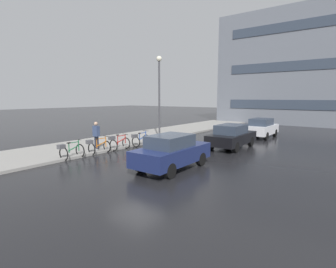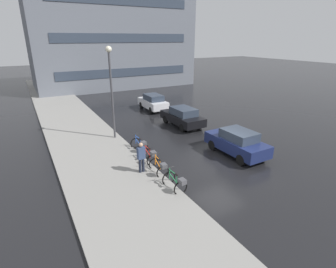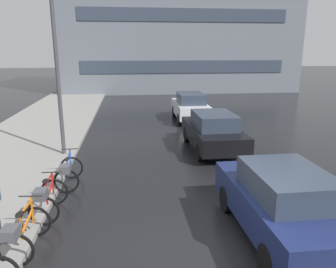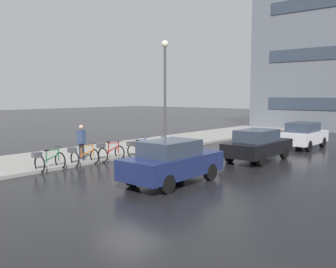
{
  "view_description": "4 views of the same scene",
  "coord_description": "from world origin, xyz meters",
  "px_view_note": "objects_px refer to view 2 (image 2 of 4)",
  "views": [
    {
      "loc": [
        8.59,
        -9.02,
        3.27
      ],
      "look_at": [
        -1.47,
        4.4,
        0.93
      ],
      "focal_mm": 28.0,
      "sensor_mm": 36.0,
      "label": 1
    },
    {
      "loc": [
        -9.3,
        -10.39,
        6.81
      ],
      "look_at": [
        -2.16,
        2.3,
        1.46
      ],
      "focal_mm": 28.0,
      "sensor_mm": 36.0,
      "label": 2
    },
    {
      "loc": [
        -1.52,
        -5.55,
        3.98
      ],
      "look_at": [
        -0.3,
        4.63,
        1.32
      ],
      "focal_mm": 35.0,
      "sensor_mm": 36.0,
      "label": 3
    },
    {
      "loc": [
        10.26,
        -9.84,
        3.22
      ],
      "look_at": [
        -0.04,
        2.28,
        1.56
      ],
      "focal_mm": 40.0,
      "sensor_mm": 36.0,
      "label": 4
    }
  ],
  "objects_px": {
    "streetlamp": "(111,81)",
    "pedestrian": "(141,157)",
    "car_black": "(183,117)",
    "bicycle_second": "(160,167)",
    "bicycle_nearest": "(176,182)",
    "bicycle_third": "(150,155)",
    "bicycle_farthest": "(140,145)",
    "car_navy": "(237,142)",
    "car_white": "(153,102)"
  },
  "relations": [
    {
      "from": "streetlamp",
      "to": "pedestrian",
      "type": "bearing_deg",
      "value": -94.35
    },
    {
      "from": "pedestrian",
      "to": "car_black",
      "type": "bearing_deg",
      "value": 43.15
    },
    {
      "from": "bicycle_second",
      "to": "car_black",
      "type": "distance_m",
      "value": 8.47
    },
    {
      "from": "bicycle_nearest",
      "to": "bicycle_third",
      "type": "relative_size",
      "value": 0.99
    },
    {
      "from": "bicycle_nearest",
      "to": "bicycle_third",
      "type": "bearing_deg",
      "value": 86.67
    },
    {
      "from": "bicycle_third",
      "to": "pedestrian",
      "type": "height_order",
      "value": "pedestrian"
    },
    {
      "from": "pedestrian",
      "to": "bicycle_farthest",
      "type": "bearing_deg",
      "value": 67.92
    },
    {
      "from": "car_navy",
      "to": "car_white",
      "type": "height_order",
      "value": "car_navy"
    },
    {
      "from": "pedestrian",
      "to": "streetlamp",
      "type": "xyz_separation_m",
      "value": [
        0.43,
        5.65,
        3.13
      ]
    },
    {
      "from": "bicycle_second",
      "to": "bicycle_farthest",
      "type": "height_order",
      "value": "bicycle_farthest"
    },
    {
      "from": "bicycle_second",
      "to": "bicycle_third",
      "type": "distance_m",
      "value": 1.51
    },
    {
      "from": "bicycle_farthest",
      "to": "car_black",
      "type": "relative_size",
      "value": 0.34
    },
    {
      "from": "car_white",
      "to": "bicycle_third",
      "type": "bearing_deg",
      "value": -117.27
    },
    {
      "from": "bicycle_farthest",
      "to": "pedestrian",
      "type": "relative_size",
      "value": 0.8
    },
    {
      "from": "car_black",
      "to": "bicycle_nearest",
      "type": "bearing_deg",
      "value": -124.1
    },
    {
      "from": "bicycle_third",
      "to": "bicycle_farthest",
      "type": "relative_size",
      "value": 0.96
    },
    {
      "from": "bicycle_nearest",
      "to": "car_white",
      "type": "height_order",
      "value": "car_white"
    },
    {
      "from": "bicycle_second",
      "to": "car_navy",
      "type": "distance_m",
      "value": 5.36
    },
    {
      "from": "car_white",
      "to": "streetlamp",
      "type": "relative_size",
      "value": 0.6
    },
    {
      "from": "bicycle_nearest",
      "to": "pedestrian",
      "type": "height_order",
      "value": "pedestrian"
    },
    {
      "from": "car_navy",
      "to": "car_black",
      "type": "distance_m",
      "value": 6.43
    },
    {
      "from": "bicycle_nearest",
      "to": "streetlamp",
      "type": "xyz_separation_m",
      "value": [
        -0.3,
        7.96,
        3.66
      ]
    },
    {
      "from": "bicycle_second",
      "to": "bicycle_nearest",
      "type": "bearing_deg",
      "value": -91.79
    },
    {
      "from": "car_navy",
      "to": "streetlamp",
      "type": "distance_m",
      "value": 9.06
    },
    {
      "from": "bicycle_third",
      "to": "bicycle_farthest",
      "type": "distance_m",
      "value": 1.78
    },
    {
      "from": "bicycle_farthest",
      "to": "pedestrian",
      "type": "bearing_deg",
      "value": -112.08
    },
    {
      "from": "bicycle_second",
      "to": "car_white",
      "type": "bearing_deg",
      "value": 65.17
    },
    {
      "from": "bicycle_second",
      "to": "car_navy",
      "type": "relative_size",
      "value": 0.34
    },
    {
      "from": "bicycle_nearest",
      "to": "car_white",
      "type": "xyz_separation_m",
      "value": [
        5.68,
        13.89,
        0.32
      ]
    },
    {
      "from": "bicycle_farthest",
      "to": "bicycle_third",
      "type": "bearing_deg",
      "value": -95.88
    },
    {
      "from": "bicycle_farthest",
      "to": "car_black",
      "type": "height_order",
      "value": "car_black"
    },
    {
      "from": "bicycle_second",
      "to": "pedestrian",
      "type": "bearing_deg",
      "value": 144.04
    },
    {
      "from": "streetlamp",
      "to": "car_white",
      "type": "bearing_deg",
      "value": 44.78
    },
    {
      "from": "bicycle_second",
      "to": "bicycle_farthest",
      "type": "relative_size",
      "value": 0.97
    },
    {
      "from": "bicycle_nearest",
      "to": "car_navy",
      "type": "height_order",
      "value": "car_navy"
    },
    {
      "from": "pedestrian",
      "to": "streetlamp",
      "type": "relative_size",
      "value": 0.28
    },
    {
      "from": "bicycle_nearest",
      "to": "pedestrian",
      "type": "xyz_separation_m",
      "value": [
        -0.73,
        2.31,
        0.53
      ]
    },
    {
      "from": "car_white",
      "to": "streetlamp",
      "type": "distance_m",
      "value": 9.05
    },
    {
      "from": "car_black",
      "to": "pedestrian",
      "type": "height_order",
      "value": "pedestrian"
    },
    {
      "from": "bicycle_third",
      "to": "bicycle_nearest",
      "type": "bearing_deg",
      "value": -93.33
    },
    {
      "from": "bicycle_nearest",
      "to": "pedestrian",
      "type": "distance_m",
      "value": 2.48
    },
    {
      "from": "car_black",
      "to": "car_white",
      "type": "height_order",
      "value": "car_white"
    },
    {
      "from": "bicycle_third",
      "to": "pedestrian",
      "type": "distance_m",
      "value": 1.41
    },
    {
      "from": "car_navy",
      "to": "car_white",
      "type": "bearing_deg",
      "value": 88.71
    },
    {
      "from": "bicycle_third",
      "to": "pedestrian",
      "type": "bearing_deg",
      "value": -134.43
    },
    {
      "from": "bicycle_nearest",
      "to": "car_black",
      "type": "height_order",
      "value": "car_black"
    },
    {
      "from": "bicycle_third",
      "to": "car_black",
      "type": "distance_m",
      "value": 7.29
    },
    {
      "from": "bicycle_farthest",
      "to": "pedestrian",
      "type": "height_order",
      "value": "pedestrian"
    },
    {
      "from": "bicycle_farthest",
      "to": "car_black",
      "type": "xyz_separation_m",
      "value": [
        5.17,
        3.17,
        0.3
      ]
    },
    {
      "from": "bicycle_third",
      "to": "car_navy",
      "type": "relative_size",
      "value": 0.34
    }
  ]
}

